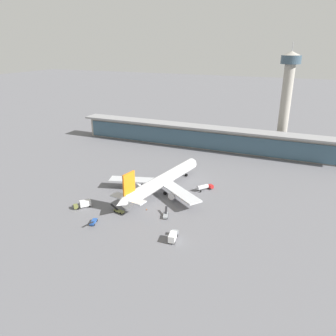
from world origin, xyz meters
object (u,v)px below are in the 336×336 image
(service_truck_on_taxiway_red, at_px, (204,187))
(control_tower, at_px, (287,94))
(service_truck_near_nose_grey, at_px, (173,236))
(safety_cone_alpha, at_px, (147,209))
(service_truck_by_tail_olive, at_px, (119,211))
(service_truck_at_far_stand_olive, at_px, (83,204))
(airliner_on_stand, at_px, (161,181))
(service_truck_under_wing_grey, at_px, (166,215))
(service_truck_mid_apron_blue, at_px, (93,222))

(service_truck_on_taxiway_red, height_order, control_tower, control_tower)
(service_truck_near_nose_grey, relative_size, safety_cone_alpha, 10.84)
(service_truck_by_tail_olive, height_order, service_truck_at_far_stand_olive, service_truck_at_far_stand_olive)
(airliner_on_stand, xyz_separation_m, safety_cone_alpha, (1.79, -19.13, -5.20))
(service_truck_under_wing_grey, distance_m, service_truck_mid_apron_blue, 28.98)
(service_truck_at_far_stand_olive, bearing_deg, airliner_on_stand, 48.92)
(airliner_on_stand, xyz_separation_m, service_truck_at_far_stand_olive, (-24.28, -27.85, -3.83))
(service_truck_on_taxiway_red, distance_m, safety_cone_alpha, 33.42)
(airliner_on_stand, bearing_deg, service_truck_mid_apron_blue, -108.08)
(service_truck_under_wing_grey, height_order, service_truck_on_taxiway_red, service_truck_on_taxiway_red)
(airliner_on_stand, xyz_separation_m, service_truck_by_tail_olive, (-8.04, -25.75, -4.71))
(service_truck_near_nose_grey, bearing_deg, service_truck_on_taxiway_red, 93.22)
(service_truck_near_nose_grey, bearing_deg, control_tower, 79.24)
(service_truck_at_far_stand_olive, bearing_deg, control_tower, 59.79)
(service_truck_under_wing_grey, distance_m, service_truck_at_far_stand_olive, 36.45)
(service_truck_on_taxiway_red, bearing_deg, service_truck_under_wing_grey, -102.37)
(airliner_on_stand, distance_m, service_truck_near_nose_grey, 41.57)
(control_tower, bearing_deg, service_truck_mid_apron_blue, -113.98)
(service_truck_at_far_stand_olive, relative_size, safety_cone_alpha, 9.93)
(service_truck_under_wing_grey, relative_size, safety_cone_alpha, 9.82)
(airliner_on_stand, xyz_separation_m, service_truck_under_wing_grey, (11.53, -21.11, -4.71))
(service_truck_by_tail_olive, bearing_deg, control_tower, 65.59)
(service_truck_at_far_stand_olive, xyz_separation_m, control_tower, (69.29, 119.00, 35.00))
(service_truck_mid_apron_blue, bearing_deg, safety_cone_alpha, 52.74)
(service_truck_near_nose_grey, relative_size, service_truck_under_wing_grey, 1.10)
(service_truck_on_taxiway_red, distance_m, service_truck_at_far_stand_olive, 56.91)
(service_truck_by_tail_olive, height_order, safety_cone_alpha, service_truck_by_tail_olive)
(service_truck_mid_apron_blue, relative_size, safety_cone_alpha, 9.86)
(service_truck_by_tail_olive, bearing_deg, service_truck_at_far_stand_olive, -172.62)
(service_truck_near_nose_grey, height_order, service_truck_by_tail_olive, service_truck_near_nose_grey)
(service_truck_mid_apron_blue, relative_size, service_truck_at_far_stand_olive, 0.99)
(airliner_on_stand, distance_m, service_truck_by_tail_olive, 27.39)
(service_truck_near_nose_grey, relative_size, control_tower, 0.11)
(service_truck_near_nose_grey, distance_m, control_tower, 133.80)
(service_truck_near_nose_grey, bearing_deg, safety_cone_alpha, 139.00)
(service_truck_on_taxiway_red, bearing_deg, control_tower, 71.82)
(service_truck_on_taxiway_red, bearing_deg, service_truck_mid_apron_blue, -122.79)
(airliner_on_stand, height_order, control_tower, control_tower)
(service_truck_near_nose_grey, xyz_separation_m, safety_cone_alpha, (-19.11, 16.61, -1.37))
(service_truck_under_wing_grey, height_order, control_tower, control_tower)
(service_truck_by_tail_olive, relative_size, control_tower, 0.10)
(airliner_on_stand, distance_m, service_truck_on_taxiway_red, 21.16)
(airliner_on_stand, distance_m, service_truck_under_wing_grey, 24.51)
(service_truck_under_wing_grey, xyz_separation_m, service_truck_at_far_stand_olive, (-35.81, -6.75, 0.88))
(service_truck_near_nose_grey, xyz_separation_m, service_truck_on_taxiway_red, (-2.57, 45.62, 0.02))
(service_truck_mid_apron_blue, distance_m, service_truck_at_far_stand_olive, 15.50)
(airliner_on_stand, bearing_deg, service_truck_at_far_stand_olive, -131.08)
(service_truck_at_far_stand_olive, bearing_deg, service_truck_on_taxiway_red, 41.53)
(control_tower, height_order, safety_cone_alpha, control_tower)
(service_truck_by_tail_olive, height_order, service_truck_on_taxiway_red, service_truck_on_taxiway_red)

